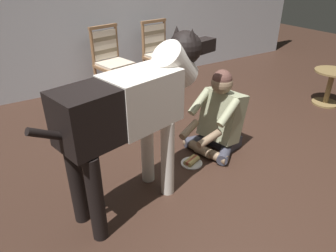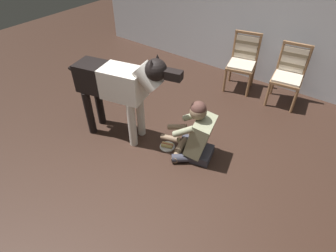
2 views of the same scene
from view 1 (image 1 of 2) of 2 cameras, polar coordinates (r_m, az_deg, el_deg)
The scene contains 7 objects.
ground_plane at distance 3.05m, azimuth 13.15°, elevation -8.13°, with size 13.25×13.25×0.00m, color #342119.
dining_chair_left_of_pair at distance 4.60m, azimuth -10.54°, elevation 12.28°, with size 0.55×0.55×0.98m.
dining_chair_right_of_pair at distance 4.94m, azimuth -1.68°, elevation 13.83°, with size 0.52×0.52×0.98m.
person_sitting_on_floor at distance 3.18m, azimuth 9.40°, elevation 1.43°, with size 0.73×0.57×0.87m.
large_dog at distance 2.24m, azimuth -6.17°, elevation 3.75°, with size 1.61×0.56×1.33m.
hot_dog_on_plate at distance 3.07m, azimuth 4.40°, elevation -6.54°, with size 0.21×0.21×0.06m.
round_side_table at distance 4.77m, azimuth 27.75°, elevation 6.90°, with size 0.47×0.47×0.48m.
Camera 1 is at (-1.85, -1.66, 1.77)m, focal length 32.98 mm.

